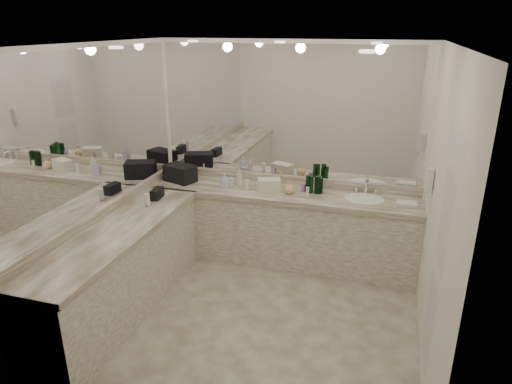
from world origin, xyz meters
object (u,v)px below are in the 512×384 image
(black_toiletry_bag, at_px, (180,173))
(hand_towel, at_px, (407,204))
(cream_cosmetic_case, at_px, (269,185))
(soap_bottle_c, at_px, (290,187))
(sink, at_px, (364,200))
(soap_bottle_a, at_px, (240,177))
(wall_phone, at_px, (429,180))
(soap_bottle_b, at_px, (225,180))

(black_toiletry_bag, distance_m, hand_towel, 2.72)
(cream_cosmetic_case, xyz_separation_m, soap_bottle_c, (0.25, -0.01, 0.00))
(black_toiletry_bag, height_order, hand_towel, black_toiletry_bag)
(sink, relative_size, hand_towel, 2.02)
(soap_bottle_a, bearing_deg, hand_towel, -3.77)
(soap_bottle_a, bearing_deg, wall_phone, -15.09)
(wall_phone, relative_size, soap_bottle_a, 1.19)
(cream_cosmetic_case, distance_m, soap_bottle_b, 0.55)
(black_toiletry_bag, bearing_deg, wall_phone, -9.75)
(black_toiletry_bag, xyz_separation_m, soap_bottle_a, (0.76, 0.08, -0.01))
(black_toiletry_bag, bearing_deg, sink, 0.19)
(cream_cosmetic_case, relative_size, soap_bottle_b, 1.39)
(sink, bearing_deg, soap_bottle_c, -176.53)
(sink, relative_size, wall_phone, 1.83)
(soap_bottle_a, distance_m, soap_bottle_b, 0.20)
(sink, xyz_separation_m, wall_phone, (0.61, -0.50, 0.46))
(cream_cosmetic_case, height_order, soap_bottle_a, soap_bottle_a)
(soap_bottle_a, distance_m, soap_bottle_c, 0.66)
(wall_phone, bearing_deg, black_toiletry_bag, 170.25)
(wall_phone, height_order, hand_towel, wall_phone)
(soap_bottle_a, bearing_deg, black_toiletry_bag, -174.25)
(hand_towel, height_order, soap_bottle_c, soap_bottle_c)
(soap_bottle_a, xyz_separation_m, soap_bottle_c, (0.65, -0.12, -0.02))
(soap_bottle_c, bearing_deg, cream_cosmetic_case, 177.42)
(wall_phone, height_order, cream_cosmetic_case, wall_phone)
(sink, height_order, soap_bottle_a, soap_bottle_a)
(wall_phone, distance_m, cream_cosmetic_case, 1.81)
(sink, bearing_deg, soap_bottle_a, 177.39)
(wall_phone, xyz_separation_m, soap_bottle_c, (-1.46, 0.45, -0.37))
(wall_phone, xyz_separation_m, soap_bottle_a, (-2.11, 0.57, -0.35))
(sink, distance_m, soap_bottle_c, 0.86)
(soap_bottle_b, distance_m, soap_bottle_c, 0.80)
(cream_cosmetic_case, relative_size, hand_towel, 1.19)
(sink, height_order, black_toiletry_bag, black_toiletry_bag)
(soap_bottle_c, bearing_deg, sink, 3.47)
(black_toiletry_bag, relative_size, hand_towel, 1.73)
(sink, relative_size, soap_bottle_b, 2.37)
(soap_bottle_c, bearing_deg, soap_bottle_b, -178.28)
(hand_towel, bearing_deg, sink, 172.43)
(wall_phone, bearing_deg, hand_towel, 108.85)
(black_toiletry_bag, xyz_separation_m, cream_cosmetic_case, (1.16, -0.03, -0.03))
(wall_phone, distance_m, hand_towel, 0.63)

